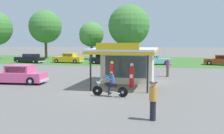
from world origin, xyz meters
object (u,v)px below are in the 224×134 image
parked_car_back_row_far_left (153,60)px  parked_car_back_row_far_right (106,60)px  motorcycle_with_rider (111,86)px  parked_car_back_row_centre_left (30,59)px  featured_classic_sedan (17,75)px  parked_car_back_row_centre (222,60)px  parked_car_back_row_centre_right (68,58)px  gas_pump_offside (132,77)px  bystander_leaning_by_kiosk (168,67)px  bystander_admiring_sedan (153,100)px  gas_pump_nearside (112,76)px

parked_car_back_row_far_left → parked_car_back_row_far_right: size_ratio=1.01×
motorcycle_with_rider → parked_car_back_row_centre_left: 29.31m
featured_classic_sedan → parked_car_back_row_centre: bearing=46.8°
parked_car_back_row_centre_right → motorcycle_with_rider: bearing=-62.3°
featured_classic_sedan → parked_car_back_row_centre_left: size_ratio=0.92×
gas_pump_offside → motorcycle_with_rider: gas_pump_offside is taller
motorcycle_with_rider → bystander_leaning_by_kiosk: (3.49, 10.02, 0.30)m
parked_car_back_row_centre_left → bystander_admiring_sedan: 34.51m
featured_classic_sedan → gas_pump_nearside: bearing=-3.2°
gas_pump_nearside → parked_car_back_row_far_left: (1.88, 20.73, -0.27)m
parked_car_back_row_far_right → bystander_leaning_by_kiosk: bystander_leaning_by_kiosk is taller
gas_pump_nearside → motorcycle_with_rider: (0.54, -2.84, -0.27)m
gas_pump_offside → featured_classic_sedan: 9.60m
parked_car_back_row_far_left → parked_car_back_row_centre_left: 20.14m
parked_car_back_row_centre_left → bystander_admiring_sedan: (21.65, -26.87, 0.24)m
motorcycle_with_rider → parked_car_back_row_centre_right: 26.78m
parked_car_back_row_centre → parked_car_back_row_far_left: parked_car_back_row_centre is taller
gas_pump_nearside → motorcycle_with_rider: gas_pump_nearside is taller
parked_car_back_row_centre_left → parked_car_back_row_centre: bearing=4.0°
featured_classic_sedan → parked_car_back_row_far_right: bearing=81.5°
parked_car_back_row_far_left → parked_car_back_row_centre_left: bearing=-177.0°
parked_car_back_row_far_left → gas_pump_nearside: bearing=-95.2°
parked_car_back_row_far_left → parked_car_back_row_far_right: parked_car_back_row_far_right is taller
motorcycle_with_rider → parked_car_back_row_centre_right: parked_car_back_row_centre_right is taller
parked_car_back_row_centre → parked_car_back_row_centre_left: size_ratio=0.97×
gas_pump_nearside → featured_classic_sedan: bearing=176.8°
motorcycle_with_rider → bystander_admiring_sedan: 5.23m
motorcycle_with_rider → bystander_admiring_sedan: (2.87, -4.36, 0.27)m
parked_car_back_row_centre → bystander_admiring_sedan: (-8.50, -28.98, 0.23)m
bystander_admiring_sedan → parked_car_back_row_far_right: bearing=107.8°
parked_car_back_row_centre_right → bystander_admiring_sedan: bystander_admiring_sedan is taller
parked_car_back_row_centre_left → motorcycle_with_rider: bearing=-50.2°
parked_car_back_row_far_right → featured_classic_sedan: bearing=-98.5°
featured_classic_sedan → parked_car_back_row_centre_right: 20.76m
bystander_admiring_sedan → gas_pump_nearside: bearing=115.3°
gas_pump_offside → parked_car_back_row_far_left: (0.41, 20.73, -0.21)m
parked_car_back_row_far_left → parked_car_back_row_far_right: bearing=-172.0°
gas_pump_offside → bystander_admiring_sedan: gas_pump_offside is taller
parked_car_back_row_centre_right → parked_car_back_row_centre: 23.85m
parked_car_back_row_far_left → bystander_leaning_by_kiosk: bystander_leaning_by_kiosk is taller
gas_pump_offside → parked_car_back_row_centre: (10.44, 21.78, -0.18)m
parked_car_back_row_far_left → bystander_admiring_sedan: bystander_admiring_sedan is taller
parked_car_back_row_far_right → parked_car_back_row_centre_left: 13.01m
gas_pump_nearside → gas_pump_offside: bearing=-0.0°
motorcycle_with_rider → parked_car_back_row_centre: bearing=65.2°
parked_car_back_row_centre_right → parked_car_back_row_far_right: 6.79m
parked_car_back_row_centre_left → parked_car_back_row_centre_right: bearing=10.7°
parked_car_back_row_far_right → bystander_admiring_sedan: bearing=-72.2°
parked_car_back_row_far_right → bystander_admiring_sedan: 28.28m
gas_pump_nearside → bystander_leaning_by_kiosk: gas_pump_nearside is taller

